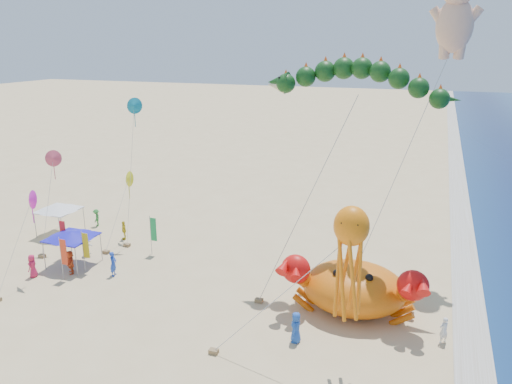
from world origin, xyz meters
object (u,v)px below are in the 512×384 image
cherub_kite (455,15)px  canopy_blue (71,235)px  octopus_kite (349,254)px  crab_inflatable (354,287)px  dragon_kite (356,86)px  canopy_white (58,208)px

cherub_kite → canopy_blue: cherub_kite is taller
octopus_kite → canopy_blue: octopus_kite is taller
crab_inflatable → cherub_kite: size_ratio=0.43×
dragon_kite → canopy_blue: 22.99m
crab_inflatable → dragon_kite: (-1.06, 3.28, 11.88)m
cherub_kite → dragon_kite: bearing=-131.7°
octopus_kite → canopy_white: octopus_kite is taller
cherub_kite → canopy_white: cherub_kite is taller
crab_inflatable → octopus_kite: size_ratio=0.97×
dragon_kite → cherub_kite: bearing=48.3°
dragon_kite → canopy_blue: bearing=-169.4°
dragon_kite → octopus_kite: dragon_kite is taller
cherub_kite → canopy_white: (-30.44, -4.92, -15.38)m
crab_inflatable → octopus_kite: octopus_kite is taller
crab_inflatable → octopus_kite: (0.54, -6.22, 4.85)m
dragon_kite → octopus_kite: 11.92m
canopy_blue → crab_inflatable: bearing=1.2°
crab_inflatable → octopus_kite: 7.90m
crab_inflatable → canopy_white: 26.53m
cherub_kite → canopy_white: bearing=-170.8°
dragon_kite → cherub_kite: cherub_kite is taller
dragon_kite → cherub_kite: 9.09m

